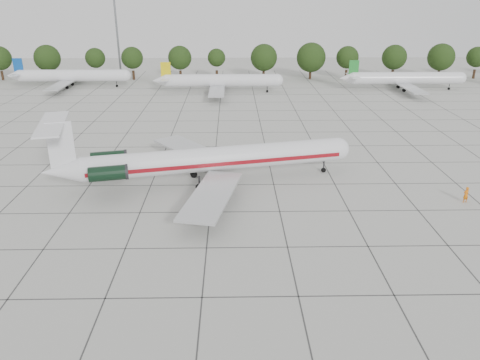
{
  "coord_description": "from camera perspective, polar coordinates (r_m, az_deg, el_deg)",
  "views": [
    {
      "loc": [
        2.54,
        -48.13,
        23.63
      ],
      "look_at": [
        3.46,
        1.09,
        3.5
      ],
      "focal_mm": 35.0,
      "sensor_mm": 36.0,
      "label": 1
    }
  ],
  "objects": [
    {
      "name": "ground",
      "position": [
        53.68,
        -3.68,
        -3.93
      ],
      "size": [
        260.0,
        260.0,
        0.0
      ],
      "primitive_type": "plane",
      "color": "#BBBBB3",
      "rests_on": "ground"
    },
    {
      "name": "apron_joints",
      "position": [
        67.45,
        -3.16,
        1.71
      ],
      "size": [
        170.0,
        170.0,
        0.02
      ],
      "primitive_type": "cube",
      "color": "#383838",
      "rests_on": "ground"
    },
    {
      "name": "main_airliner",
      "position": [
        60.31,
        -4.87,
        2.47
      ],
      "size": [
        39.56,
        30.68,
        9.38
      ],
      "rotation": [
        0.0,
        0.0,
        0.22
      ],
      "color": "silver",
      "rests_on": "ground"
    },
    {
      "name": "ground_crew",
      "position": [
        61.73,
        25.83,
        -1.62
      ],
      "size": [
        0.82,
        0.64,
        1.99
      ],
      "primitive_type": "imported",
      "rotation": [
        0.0,
        0.0,
        3.39
      ],
      "color": "orange",
      "rests_on": "ground"
    },
    {
      "name": "bg_airliner_b",
      "position": [
        130.9,
        -19.85,
        11.86
      ],
      "size": [
        28.24,
        27.2,
        7.4
      ],
      "color": "silver",
      "rests_on": "ground"
    },
    {
      "name": "bg_airliner_c",
      "position": [
        116.64,
        -2.36,
        11.99
      ],
      "size": [
        28.24,
        27.2,
        7.4
      ],
      "color": "silver",
      "rests_on": "ground"
    },
    {
      "name": "bg_airliner_d",
      "position": [
        126.74,
        19.52,
        11.59
      ],
      "size": [
        28.24,
        27.2,
        7.4
      ],
      "color": "silver",
      "rests_on": "ground"
    },
    {
      "name": "tree_line",
      "position": [
        135.05,
        -7.35,
        14.56
      ],
      "size": [
        249.86,
        8.44,
        10.22
      ],
      "color": "#332114",
      "rests_on": "ground"
    },
    {
      "name": "floodlight_mast",
      "position": [
        144.16,
        -14.84,
        17.83
      ],
      "size": [
        1.6,
        1.6,
        25.45
      ],
      "color": "slate",
      "rests_on": "ground"
    }
  ]
}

